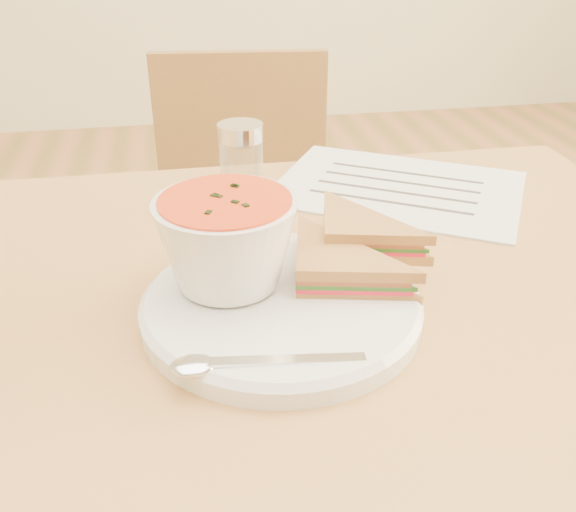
{
  "coord_description": "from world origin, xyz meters",
  "views": [
    {
      "loc": [
        -0.07,
        -0.52,
        1.09
      ],
      "look_at": [
        0.02,
        -0.02,
        0.8
      ],
      "focal_mm": 40.0,
      "sensor_mm": 36.0,
      "label": 1
    }
  ],
  "objects": [
    {
      "name": "condiment_shaker",
      "position": [
        0.01,
        0.22,
        0.8
      ],
      "size": [
        0.06,
        0.06,
        0.1
      ],
      "primitive_type": null,
      "rotation": [
        0.0,
        0.0,
        0.12
      ],
      "color": "silver",
      "rests_on": "dining_table"
    },
    {
      "name": "plate",
      "position": [
        0.01,
        -0.04,
        0.76
      ],
      "size": [
        0.32,
        0.32,
        0.02
      ],
      "primitive_type": null,
      "rotation": [
        0.0,
        0.0,
        0.31
      ],
      "color": "white",
      "rests_on": "dining_table"
    },
    {
      "name": "sandwich_half_a",
      "position": [
        0.02,
        -0.05,
        0.78
      ],
      "size": [
        0.14,
        0.14,
        0.03
      ],
      "primitive_type": null,
      "rotation": [
        0.0,
        0.0,
        -0.22
      ],
      "color": "#B06D3E",
      "rests_on": "plate"
    },
    {
      "name": "sandwich_half_b",
      "position": [
        0.06,
        -0.0,
        0.79
      ],
      "size": [
        0.13,
        0.13,
        0.03
      ],
      "primitive_type": null,
      "rotation": [
        0.0,
        0.0,
        -0.23
      ],
      "color": "#B06D3E",
      "rests_on": "plate"
    },
    {
      "name": "spoon",
      "position": [
        -0.02,
        -0.13,
        0.77
      ],
      "size": [
        0.19,
        0.05,
        0.01
      ],
      "primitive_type": null,
      "rotation": [
        0.0,
        0.0,
        -0.1
      ],
      "color": "silver",
      "rests_on": "plate"
    },
    {
      "name": "paper_menu",
      "position": [
        0.21,
        0.22,
        0.75
      ],
      "size": [
        0.39,
        0.36,
        0.0
      ],
      "primitive_type": null,
      "rotation": [
        0.0,
        0.0,
        -0.54
      ],
      "color": "white",
      "rests_on": "dining_table"
    },
    {
      "name": "soup_bowl",
      "position": [
        -0.03,
        -0.01,
        0.81
      ],
      "size": [
        0.14,
        0.14,
        0.09
      ],
      "primitive_type": null,
      "rotation": [
        0.0,
        0.0,
        0.05
      ],
      "color": "white",
      "rests_on": "plate"
    },
    {
      "name": "chair_far",
      "position": [
        0.05,
        0.64,
        0.41
      ],
      "size": [
        0.4,
        0.4,
        0.82
      ],
      "primitive_type": null,
      "rotation": [
        0.0,
        0.0,
        3.03
      ],
      "color": "brown",
      "rests_on": "floor"
    }
  ]
}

